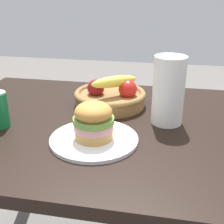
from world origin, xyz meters
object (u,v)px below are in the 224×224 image
plate (94,139)px  paper_towel_roll (168,91)px  sandwich (94,121)px  fruit_basket (111,96)px

plate → paper_towel_roll: 0.31m
sandwich → paper_towel_roll: bearing=40.2°
plate → paper_towel_roll: (0.22, 0.19, 0.11)m
plate → fruit_basket: bearing=91.4°
plate → sandwich: 0.07m
sandwich → paper_towel_roll: (0.22, 0.19, 0.05)m
plate → sandwich: size_ratio=2.18×
plate → sandwich: (-0.00, 0.00, 0.07)m
plate → fruit_basket: (-0.01, 0.31, 0.04)m
sandwich → fruit_basket: 0.31m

